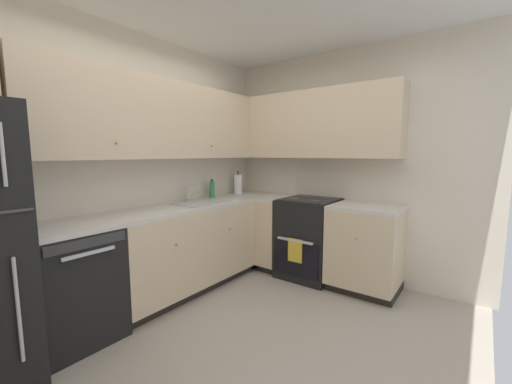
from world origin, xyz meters
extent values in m
cube|color=#A89E8E|center=(0.00, 0.00, -0.01)|extent=(3.67, 2.95, 0.02)
cube|color=beige|center=(0.00, 1.50, 1.31)|extent=(3.77, 0.05, 2.62)
cube|color=beige|center=(1.86, 0.00, 1.31)|extent=(0.05, 3.05, 2.62)
cylinder|color=silver|center=(-1.16, 0.75, 0.57)|extent=(0.02, 0.02, 0.62)
cylinder|color=silver|center=(-1.16, 0.75, 1.44)|extent=(0.02, 0.02, 0.34)
cube|color=black|center=(-0.71, 1.17, 0.44)|extent=(0.60, 0.60, 0.88)
cube|color=#333333|center=(-0.71, 0.87, 0.83)|extent=(0.55, 0.01, 0.07)
cube|color=silver|center=(-0.71, 0.85, 0.76)|extent=(0.36, 0.02, 0.02)
cube|color=beige|center=(0.42, 1.17, 0.49)|extent=(1.64, 0.60, 0.79)
cube|color=black|center=(0.42, 1.20, 0.04)|extent=(1.64, 0.54, 0.09)
sphere|color=tan|center=(0.06, 0.86, 0.63)|extent=(0.02, 0.02, 0.02)
sphere|color=tan|center=(0.78, 0.86, 0.63)|extent=(0.02, 0.02, 0.02)
cube|color=beige|center=(0.41, 1.17, 0.90)|extent=(2.84, 0.60, 0.03)
cube|color=beige|center=(1.54, 0.74, 0.49)|extent=(0.60, 0.26, 0.79)
cube|color=black|center=(1.57, 0.74, 0.04)|extent=(0.54, 0.26, 0.09)
cube|color=beige|center=(1.54, -0.37, 0.49)|extent=(0.60, 0.68, 0.79)
cube|color=black|center=(1.57, -0.37, 0.04)|extent=(0.54, 0.68, 0.09)
sphere|color=tan|center=(1.22, -0.37, 0.63)|extent=(0.02, 0.02, 0.02)
cube|color=beige|center=(1.54, 0.74, 0.90)|extent=(0.60, 0.26, 0.03)
cube|color=beige|center=(1.54, -0.37, 0.90)|extent=(0.60, 0.68, 0.03)
cube|color=black|center=(1.56, 0.29, 0.46)|extent=(0.64, 0.62, 0.92)
cube|color=black|center=(1.23, 0.29, 0.29)|extent=(0.02, 0.55, 0.38)
cube|color=silver|center=(1.21, 0.29, 0.51)|extent=(0.02, 0.43, 0.02)
cube|color=black|center=(1.56, 0.29, 0.92)|extent=(0.59, 0.60, 0.01)
cube|color=black|center=(1.86, 0.29, 0.99)|extent=(0.03, 0.60, 0.15)
cylinder|color=#4C4C4C|center=(1.41, 0.16, 0.93)|extent=(0.11, 0.11, 0.01)
cylinder|color=#4C4C4C|center=(1.41, 0.43, 0.93)|extent=(0.11, 0.11, 0.01)
cylinder|color=#4C4C4C|center=(1.70, 0.16, 0.93)|extent=(0.11, 0.11, 0.01)
cylinder|color=#4C4C4C|center=(1.70, 0.43, 0.93)|extent=(0.11, 0.11, 0.01)
cube|color=gold|center=(1.21, 0.29, 0.40)|extent=(0.02, 0.17, 0.26)
cube|color=beige|center=(0.25, 1.31, 1.79)|extent=(2.52, 0.32, 0.77)
sphere|color=tan|center=(-0.30, 1.14, 1.54)|extent=(0.02, 0.02, 0.02)
sphere|color=tan|center=(0.81, 1.14, 1.54)|extent=(0.02, 0.02, 0.02)
cube|color=beige|center=(1.68, 0.41, 1.79)|extent=(0.32, 2.13, 0.77)
cube|color=#B7B7BC|center=(0.65, 1.14, 0.92)|extent=(0.57, 0.40, 0.01)
cube|color=gray|center=(0.65, 1.14, 0.87)|extent=(0.53, 0.36, 0.09)
cube|color=#99999E|center=(0.65, 1.14, 0.88)|extent=(0.02, 0.35, 0.06)
cylinder|color=silver|center=(0.65, 1.37, 1.02)|extent=(0.02, 0.02, 0.20)
cylinder|color=silver|center=(0.65, 1.30, 1.10)|extent=(0.02, 0.15, 0.02)
cylinder|color=silver|center=(0.70, 1.37, 0.95)|extent=(0.02, 0.02, 0.06)
cylinder|color=#338C4C|center=(1.01, 1.35, 1.01)|extent=(0.06, 0.06, 0.20)
cylinder|color=#262626|center=(1.01, 1.35, 1.13)|extent=(0.03, 0.03, 0.03)
cylinder|color=white|center=(1.48, 1.33, 1.04)|extent=(0.11, 0.11, 0.26)
cylinder|color=#3F3F3F|center=(1.48, 1.33, 1.06)|extent=(0.02, 0.02, 0.32)
camera|label=1|loc=(-1.69, -1.32, 1.45)|focal=21.67mm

